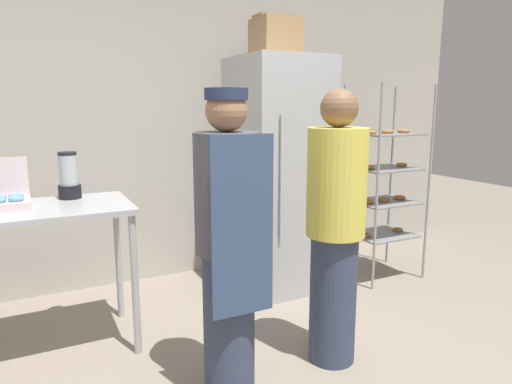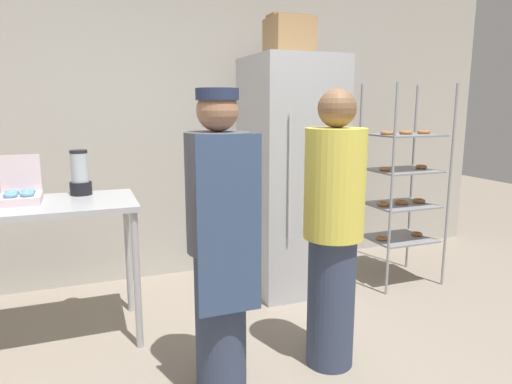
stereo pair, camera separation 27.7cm
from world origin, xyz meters
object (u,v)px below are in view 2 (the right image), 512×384
Objects in this scene: person_baker at (220,240)px; blender_pitcher at (80,175)px; cardboard_storage_box at (289,37)px; person_customer at (333,230)px; donut_box at (20,195)px; refrigerator at (290,176)px; baking_rack at (402,186)px.

blender_pitcher is at bearing 122.01° from person_baker.
blender_pitcher is at bearing -173.42° from cardboard_storage_box.
cardboard_storage_box is at bearing 77.09° from person_customer.
donut_box is at bearing 151.40° from person_customer.
blender_pitcher is (-1.62, -0.12, 0.11)m from refrigerator.
blender_pitcher is at bearing 177.35° from baking_rack.
blender_pitcher is 0.91× the size of cardboard_storage_box.
baking_rack is 1.05× the size of person_customer.
donut_box is (-1.97, -0.27, 0.02)m from refrigerator.
blender_pitcher is 0.19× the size of person_baker.
refrigerator reaches higher than person_customer.
blender_pitcher is 1.91m from cardboard_storage_box.
person_customer reaches higher than person_baker.
cardboard_storage_box is 1.79m from person_customer.
cardboard_storage_box is (1.97, 0.34, 1.08)m from donut_box.
cardboard_storage_box reaches higher than donut_box.
blender_pitcher is 1.73m from person_customer.
person_baker reaches higher than donut_box.
refrigerator is 5.72× the size of cardboard_storage_box.
cardboard_storage_box reaches higher than person_customer.
person_customer is (1.33, -1.07, -0.24)m from blender_pitcher.
cardboard_storage_box is at bearing 6.58° from blender_pitcher.
person_customer is (0.67, -0.01, -0.01)m from person_baker.
baking_rack reaches higher than person_baker.
blender_pitcher is 1.27m from person_baker.
refrigerator reaches higher than person_baker.
donut_box is at bearing -172.20° from refrigerator.
baking_rack is at bearing -17.92° from cardboard_storage_box.
refrigerator is 1.23m from person_customer.
cardboard_storage_box is at bearing 52.55° from person_baker.
donut_box is at bearing -156.54° from blender_pitcher.
person_customer is at bearing -103.53° from refrigerator.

